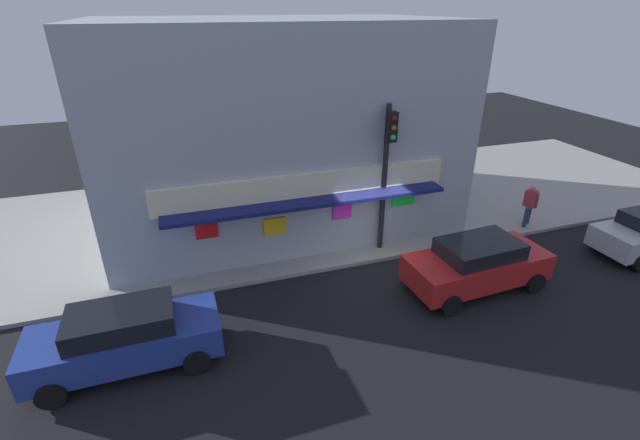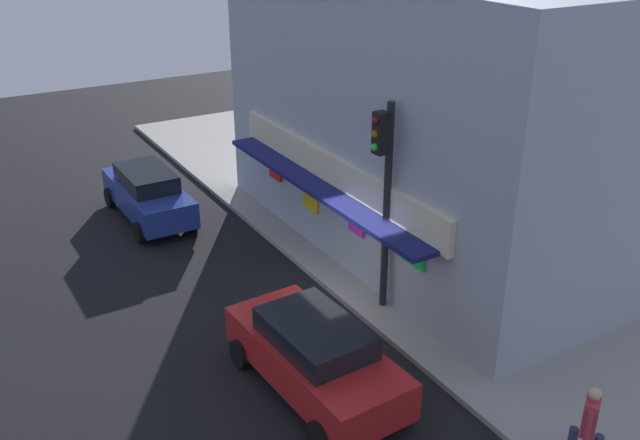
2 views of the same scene
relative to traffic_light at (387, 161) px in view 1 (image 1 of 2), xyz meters
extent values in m
plane|color=black|center=(-0.54, -0.63, -3.42)|extent=(52.45, 52.45, 0.00)
cube|color=gray|center=(-0.54, 4.46, -3.36)|extent=(34.97, 10.18, 0.14)
cube|color=#9EA8B2|center=(-2.67, 4.44, 0.46)|extent=(12.77, 8.28, 7.49)
cube|color=beige|center=(-2.67, 0.22, -0.63)|extent=(9.71, 0.16, 0.87)
cube|color=navy|center=(-2.67, -0.13, -1.04)|extent=(9.20, 0.90, 0.12)
cube|color=red|center=(-5.96, 0.24, -1.68)|extent=(0.69, 0.08, 0.59)
cube|color=yellow|center=(-3.79, 0.24, -1.91)|extent=(0.74, 0.08, 0.59)
cube|color=#E533CC|center=(-1.44, 0.24, -1.73)|extent=(0.66, 0.08, 0.48)
cube|color=#19E53F|center=(0.87, 0.24, -1.61)|extent=(0.87, 0.08, 0.38)
cylinder|color=black|center=(0.00, 0.11, -0.72)|extent=(0.18, 0.18, 5.13)
cube|color=black|center=(0.00, -0.14, 1.17)|extent=(0.32, 0.28, 0.95)
sphere|color=maroon|center=(0.00, -0.29, 1.47)|extent=(0.18, 0.18, 0.18)
sphere|color=brown|center=(0.00, -0.29, 1.17)|extent=(0.18, 0.18, 0.18)
sphere|color=#1ED83F|center=(0.00, -0.29, 0.87)|extent=(0.18, 0.18, 0.18)
cylinder|color=#B2B2B7|center=(-2.84, 0.54, -2.95)|extent=(0.28, 0.28, 0.67)
sphere|color=#B2B2B7|center=(-2.84, 0.54, -2.54)|extent=(0.24, 0.24, 0.24)
cylinder|color=#B2B2B7|center=(-3.04, 0.54, -2.92)|extent=(0.12, 0.10, 0.10)
cylinder|color=#B2B2B7|center=(-2.64, 0.54, -2.92)|extent=(0.12, 0.10, 0.10)
cylinder|color=#2D2D2D|center=(-4.02, 1.61, -2.90)|extent=(0.58, 0.58, 0.78)
cylinder|color=navy|center=(6.45, 0.03, -2.88)|extent=(0.22, 0.22, 0.80)
cylinder|color=navy|center=(6.11, -0.20, -2.88)|extent=(0.22, 0.22, 0.80)
cube|color=#B2333F|center=(6.28, -0.09, -2.14)|extent=(0.42, 0.47, 0.68)
sphere|color=tan|center=(6.28, -0.09, -1.66)|extent=(0.22, 0.22, 0.22)
cylinder|color=#B2333F|center=(6.16, 0.10, -2.18)|extent=(0.14, 0.14, 0.61)
cylinder|color=#B2333F|center=(6.40, -0.27, -2.18)|extent=(0.14, 0.14, 0.61)
cylinder|color=black|center=(7.62, -2.20, -3.10)|extent=(0.64, 0.23, 0.64)
cube|color=#AD1E1E|center=(1.84, -2.91, -2.70)|extent=(4.53, 2.07, 0.82)
cube|color=black|center=(1.84, -2.91, -2.05)|extent=(2.47, 1.67, 0.48)
cylinder|color=black|center=(3.35, -1.91, -3.10)|extent=(0.65, 0.25, 0.64)
cylinder|color=black|center=(3.44, -3.74, -3.10)|extent=(0.65, 0.25, 0.64)
cylinder|color=black|center=(0.24, -2.07, -3.10)|extent=(0.65, 0.25, 0.64)
cylinder|color=black|center=(0.34, -3.91, -3.10)|extent=(0.65, 0.25, 0.64)
cube|color=navy|center=(-8.30, -3.11, -2.70)|extent=(4.48, 1.71, 0.80)
cube|color=black|center=(-8.30, -3.11, -2.05)|extent=(2.43, 1.42, 0.51)
cylinder|color=black|center=(-6.75, -2.26, -3.10)|extent=(0.64, 0.23, 0.64)
cylinder|color=black|center=(-6.73, -3.92, -3.10)|extent=(0.64, 0.23, 0.64)
cylinder|color=black|center=(-9.87, -2.30, -3.10)|extent=(0.64, 0.23, 0.64)
cylinder|color=black|center=(-9.85, -3.96, -3.10)|extent=(0.64, 0.23, 0.64)
camera|label=1|loc=(-6.45, -12.50, 4.63)|focal=24.87mm
camera|label=2|loc=(11.98, -8.79, 5.81)|focal=39.13mm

